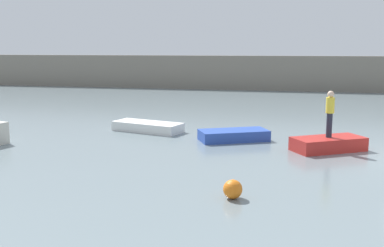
{
  "coord_description": "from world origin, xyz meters",
  "views": [
    {
      "loc": [
        -4.64,
        -16.66,
        3.93
      ],
      "look_at": [
        -9.2,
        2.69,
        0.59
      ],
      "focal_mm": 42.19,
      "sensor_mm": 36.0,
      "label": 1
    }
  ],
  "objects_px": {
    "rowboat_blue": "(234,135)",
    "person_yellow_shirt": "(330,111)",
    "rowboat_white": "(148,127)",
    "rowboat_red": "(328,144)",
    "mooring_buoy": "(233,189)"
  },
  "relations": [
    {
      "from": "mooring_buoy",
      "to": "rowboat_red",
      "type": "bearing_deg",
      "value": 66.58
    },
    {
      "from": "rowboat_white",
      "to": "mooring_buoy",
      "type": "xyz_separation_m",
      "value": [
        5.34,
        -8.75,
        0.03
      ]
    },
    {
      "from": "rowboat_white",
      "to": "person_yellow_shirt",
      "type": "relative_size",
      "value": 1.87
    },
    {
      "from": "rowboat_blue",
      "to": "mooring_buoy",
      "type": "bearing_deg",
      "value": -108.72
    },
    {
      "from": "rowboat_white",
      "to": "rowboat_red",
      "type": "bearing_deg",
      "value": -0.57
    },
    {
      "from": "person_yellow_shirt",
      "to": "mooring_buoy",
      "type": "xyz_separation_m",
      "value": [
        -2.8,
        -6.45,
        -1.29
      ]
    },
    {
      "from": "rowboat_white",
      "to": "rowboat_blue",
      "type": "relative_size",
      "value": 1.16
    },
    {
      "from": "person_yellow_shirt",
      "to": "mooring_buoy",
      "type": "height_order",
      "value": "person_yellow_shirt"
    },
    {
      "from": "rowboat_blue",
      "to": "person_yellow_shirt",
      "type": "height_order",
      "value": "person_yellow_shirt"
    },
    {
      "from": "rowboat_white",
      "to": "rowboat_red",
      "type": "xyz_separation_m",
      "value": [
        8.13,
        -2.3,
        0.04
      ]
    },
    {
      "from": "rowboat_blue",
      "to": "person_yellow_shirt",
      "type": "xyz_separation_m",
      "value": [
        3.84,
        -1.11,
        1.31
      ]
    },
    {
      "from": "rowboat_blue",
      "to": "rowboat_red",
      "type": "bearing_deg",
      "value": -42.74
    },
    {
      "from": "rowboat_white",
      "to": "person_yellow_shirt",
      "type": "bearing_deg",
      "value": -0.57
    },
    {
      "from": "rowboat_white",
      "to": "person_yellow_shirt",
      "type": "distance_m",
      "value": 8.55
    },
    {
      "from": "rowboat_red",
      "to": "person_yellow_shirt",
      "type": "height_order",
      "value": "person_yellow_shirt"
    }
  ]
}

